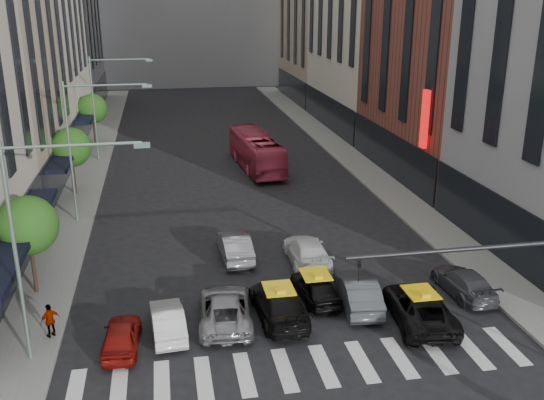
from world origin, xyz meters
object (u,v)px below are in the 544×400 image
taxi_left (279,303)px  car_white_front (168,320)px  bus (256,151)px  car_red (121,336)px  streetlamp_mid (84,133)px  taxi_center (315,287)px  streetlamp_near (38,223)px  streetlamp_far (104,94)px  pedestrian_far (50,320)px

taxi_left → car_white_front: bearing=2.5°
taxi_left → bus: bearing=-99.3°
car_red → car_white_front: (1.93, 0.88, 0.02)m
streetlamp_mid → car_white_front: (4.58, -14.89, -5.26)m
car_white_front → bus: (7.99, 25.77, 0.87)m
car_white_front → taxi_center: taxi_center is taller
streetlamp_near → taxi_left: (9.59, 1.56, -5.17)m
streetlamp_near → taxi_center: bearing=14.2°
streetlamp_near → bus: streetlamp_near is taller
car_white_front → bus: bus is taller
car_red → taxi_center: bearing=-160.1°
car_red → car_white_front: 2.12m
car_red → car_white_front: size_ratio=0.93×
car_white_front → car_red: bearing=20.2°
streetlamp_far → taxi_center: streetlamp_far is taller
streetlamp_far → taxi_center: size_ratio=2.28×
bus → pedestrian_far: bus is taller
streetlamp_far → car_red: 32.31m
streetlamp_near → taxi_left: 11.01m
bus → car_white_front: bearing=68.2°
streetlamp_near → streetlamp_far: 32.00m
pedestrian_far → taxi_left: bearing=144.0°
taxi_left → pedestrian_far: size_ratio=3.34×
pedestrian_far → car_red: bearing=120.5°
streetlamp_near → car_red: bearing=5.0°
car_red → car_white_front: car_white_front is taller
streetlamp_near → bus: 30.00m
car_white_front → taxi_left: taxi_left is taller
streetlamp_near → car_red: size_ratio=2.47×
car_red → bus: bus is taller
car_red → pedestrian_far: 3.28m
car_red → pedestrian_far: bearing=-20.2°
streetlamp_far → car_white_front: (4.58, -30.89, -5.26)m
streetlamp_far → bus: bearing=-22.2°
car_white_front → bus: size_ratio=0.36×
taxi_left → bus: size_ratio=0.47×
car_white_front → taxi_left: size_ratio=0.77×
pedestrian_far → car_white_front: bearing=139.0°
streetlamp_mid → bus: bearing=40.9°
bus → taxi_left: bearing=78.7°
bus → streetlamp_near: bearing=60.4°
streetlamp_mid → taxi_center: bearing=-48.2°
streetlamp_near → bus: bearing=64.9°
car_red → bus: bearing=-107.3°
streetlamp_mid → streetlamp_far: same height
streetlamp_far → bus: (12.57, -5.12, -4.39)m
streetlamp_near → streetlamp_mid: bearing=90.0°
streetlamp_mid → streetlamp_far: bearing=90.0°
pedestrian_far → taxi_center: bearing=150.6°
taxi_center → car_red: bearing=11.0°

